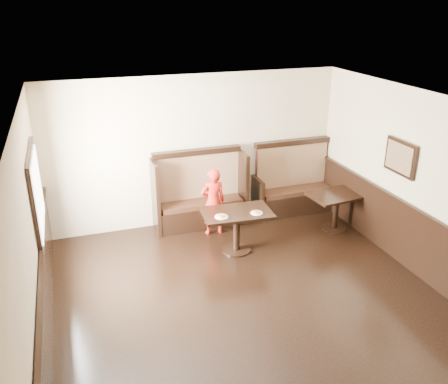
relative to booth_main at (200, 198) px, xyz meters
name	(u,v)px	position (x,y,z in m)	size (l,w,h in m)	color
ground	(269,328)	(0.00, -3.30, -0.53)	(7.00, 7.00, 0.00)	black
room_shell	(241,277)	(-0.30, -3.01, 0.14)	(7.00, 7.00, 7.00)	beige
booth_main	(200,198)	(0.00, 0.00, 0.00)	(1.75, 0.72, 1.45)	black
booth_neighbor	(293,188)	(1.95, 0.00, -0.05)	(1.65, 0.72, 1.45)	black
table_main	(237,221)	(0.30, -1.21, 0.04)	(1.20, 0.80, 0.73)	black
table_neighbor	(336,203)	(2.33, -1.02, 0.00)	(1.07, 0.76, 0.70)	black
child	(213,202)	(0.12, -0.47, 0.10)	(0.46, 0.30, 1.25)	red
pizza_plate_left	(221,216)	(-0.01, -1.33, 0.22)	(0.22, 0.22, 0.04)	white
pizza_plate_right	(257,212)	(0.59, -1.38, 0.22)	(0.20, 0.20, 0.04)	white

